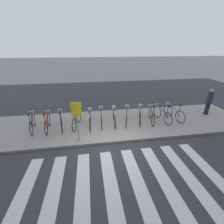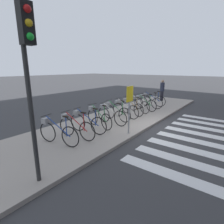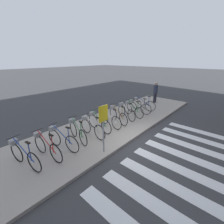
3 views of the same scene
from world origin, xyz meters
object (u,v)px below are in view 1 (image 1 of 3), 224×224
object	(u,v)px
parked_bicycle_7	(127,115)
sign_post	(77,115)
parked_bicycle_10	(162,113)
parked_bicycle_4	(90,118)
parked_bicycle_6	(114,116)
parked_bicycle_0	(32,122)
parked_bicycle_1	(47,121)
parked_bicycle_5	(101,116)
parked_bicycle_8	(140,114)
parked_bicycle_9	(151,114)
parked_bicycle_3	(77,118)
parked_bicycle_11	(173,111)
pedestrian	(209,101)
parked_bicycle_2	(61,120)

from	to	relation	value
parked_bicycle_7	sign_post	world-z (taller)	sign_post
parked_bicycle_10	parked_bicycle_7	bearing A→B (deg)	178.86
parked_bicycle_4	parked_bicycle_6	world-z (taller)	same
parked_bicycle_0	parked_bicycle_1	bearing A→B (deg)	-5.88
parked_bicycle_5	parked_bicycle_8	bearing A→B (deg)	-1.49
parked_bicycle_1	parked_bicycle_9	size ratio (longest dim) A/B	1.02
parked_bicycle_3	parked_bicycle_5	world-z (taller)	same
parked_bicycle_11	pedestrian	xyz separation A→B (m)	(2.48, 0.25, 0.42)
parked_bicycle_2	parked_bicycle_4	xyz separation A→B (m)	(1.52, -0.08, 0.00)
parked_bicycle_0	parked_bicycle_9	bearing A→B (deg)	-0.36
parked_bicycle_1	parked_bicycle_7	size ratio (longest dim) A/B	1.03
parked_bicycle_4	parked_bicycle_6	bearing A→B (deg)	4.90
parked_bicycle_5	parked_bicycle_1	bearing A→B (deg)	-176.45
parked_bicycle_7	parked_bicycle_5	bearing A→B (deg)	177.48
sign_post	parked_bicycle_5	bearing A→B (deg)	52.95
parked_bicycle_2	parked_bicycle_7	size ratio (longest dim) A/B	1.02
parked_bicycle_11	sign_post	bearing A→B (deg)	-164.16
pedestrian	sign_post	size ratio (longest dim) A/B	0.87
parked_bicycle_9	parked_bicycle_3	bearing A→B (deg)	178.26
parked_bicycle_6	parked_bicycle_4	bearing A→B (deg)	-175.10
parked_bicycle_4	parked_bicycle_6	distance (m)	1.35
parked_bicycle_6	sign_post	distance (m)	2.54
parked_bicycle_3	sign_post	world-z (taller)	sign_post
parked_bicycle_1	parked_bicycle_8	size ratio (longest dim) A/B	1.04
parked_bicycle_0	pedestrian	bearing A→B (deg)	1.95
parked_bicycle_2	parked_bicycle_8	bearing A→B (deg)	0.49
parked_bicycle_8	parked_bicycle_2	bearing A→B (deg)	-179.51
parked_bicycle_1	pedestrian	bearing A→B (deg)	2.56
parked_bicycle_11	parked_bicycle_10	bearing A→B (deg)	-172.14
parked_bicycle_0	parked_bicycle_11	world-z (taller)	same
parked_bicycle_8	pedestrian	size ratio (longest dim) A/B	1.00
parked_bicycle_0	parked_bicycle_11	bearing A→B (deg)	0.71
parked_bicycle_3	parked_bicycle_10	distance (m)	4.82
parked_bicycle_9	pedestrian	xyz separation A→B (m)	(3.89, 0.39, 0.42)
parked_bicycle_9	parked_bicycle_10	world-z (taller)	same
parked_bicycle_7	parked_bicycle_6	bearing A→B (deg)	179.59
parked_bicycle_2	parked_bicycle_5	distance (m)	2.14
parked_bicycle_7	pedestrian	size ratio (longest dim) A/B	1.01
parked_bicycle_3	pedestrian	world-z (taller)	pedestrian
parked_bicycle_3	parked_bicycle_9	bearing A→B (deg)	-1.74
parked_bicycle_8	parked_bicycle_9	bearing A→B (deg)	-7.08
parked_bicycle_7	parked_bicycle_9	xyz separation A→B (m)	(1.43, -0.07, 0.00)
parked_bicycle_1	parked_bicycle_10	bearing A→B (deg)	0.63
parked_bicycle_1	parked_bicycle_5	distance (m)	2.81
parked_bicycle_4	sign_post	bearing A→B (deg)	-111.66
parked_bicycle_2	parked_bicycle_3	size ratio (longest dim) A/B	1.00
parked_bicycle_5	parked_bicycle_9	size ratio (longest dim) A/B	1.02
parked_bicycle_0	parked_bicycle_4	size ratio (longest dim) A/B	0.99
parked_bicycle_1	sign_post	xyz separation A→B (m)	(1.64, -1.37, 0.84)
parked_bicycle_11	pedestrian	world-z (taller)	pedestrian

